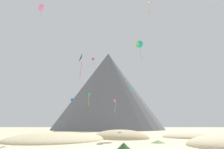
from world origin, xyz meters
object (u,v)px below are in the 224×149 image
(bush_ridge_crest, at_px, (124,146))
(kite_white_low, at_px, (64,96))
(kite_cyan_low, at_px, (132,89))
(kite_blue_low, at_px, (72,100))
(kite_lime_high, at_px, (138,43))
(bush_low_patch, at_px, (158,142))
(kite_green_low, at_px, (89,95))
(kite_teal_high, at_px, (139,44))
(kite_pink_high, at_px, (41,7))
(rock_massif, at_px, (108,91))
(kite_rainbow_low, at_px, (115,103))
(kite_orange_high, at_px, (149,4))
(kite_magenta_high, at_px, (93,59))
(kite_black_mid, at_px, (81,58))

(bush_ridge_crest, xyz_separation_m, kite_white_low, (-20.23, 44.13, 12.33))
(kite_cyan_low, bearing_deg, kite_blue_low, -154.49)
(bush_ridge_crest, height_order, kite_lime_high, kite_lime_high)
(bush_low_patch, bearing_deg, kite_green_low, 117.03)
(bush_low_patch, xyz_separation_m, kite_white_low, (-26.01, 35.35, 12.51))
(kite_teal_high, bearing_deg, kite_pink_high, -162.58)
(rock_massif, distance_m, kite_cyan_low, 71.04)
(kite_rainbow_low, bearing_deg, kite_blue_low, -49.45)
(kite_orange_high, bearing_deg, kite_lime_high, 45.15)
(kite_rainbow_low, xyz_separation_m, kite_magenta_high, (-8.26, -8.71, 16.28))
(bush_low_patch, relative_size, kite_lime_high, 1.39)
(kite_orange_high, xyz_separation_m, kite_rainbow_low, (-11.06, 30.78, -25.89))
(kite_cyan_low, height_order, kite_teal_high, kite_teal_high)
(kite_green_low, xyz_separation_m, kite_magenta_high, (0.08, 7.37, 15.14))
(bush_ridge_crest, xyz_separation_m, kite_lime_high, (5.54, 35.86, 28.34))
(rock_massif, xyz_separation_m, kite_rainbow_low, (5.14, -39.77, -11.59))
(kite_teal_high, height_order, kite_pink_high, kite_pink_high)
(kite_orange_high, xyz_separation_m, kite_blue_low, (-24.02, 10.31, -26.85))
(kite_green_low, distance_m, kite_blue_low, 6.70)
(kite_green_low, bearing_deg, kite_teal_high, 98.27)
(kite_pink_high, bearing_deg, kite_teal_high, 34.98)
(bush_low_patch, height_order, kite_rainbow_low, kite_rainbow_low)
(kite_black_mid, bearing_deg, kite_teal_high, -64.66)
(kite_black_mid, bearing_deg, kite_green_low, -19.44)
(kite_green_low, xyz_separation_m, kite_black_mid, (0.79, -19.77, 6.55))
(kite_cyan_low, xyz_separation_m, kite_magenta_high, (-13.67, 20.91, 15.61))
(kite_cyan_low, height_order, kite_black_mid, kite_black_mid)
(bush_ridge_crest, bearing_deg, rock_massif, 94.53)
(rock_massif, relative_size, kite_white_low, 99.14)
(rock_massif, height_order, kite_pink_high, rock_massif)
(kite_pink_high, bearing_deg, kite_orange_high, 13.16)
(kite_orange_high, height_order, kite_lime_high, kite_orange_high)
(bush_low_patch, distance_m, kite_lime_high, 39.32)
(kite_green_low, relative_size, kite_rainbow_low, 0.87)
(bush_low_patch, bearing_deg, kite_magenta_high, 112.51)
(bush_low_patch, xyz_separation_m, kite_green_low, (-16.71, 32.75, 12.44))
(rock_massif, relative_size, kite_cyan_low, 113.13)
(kite_cyan_low, bearing_deg, kite_white_low, -162.98)
(bush_low_patch, relative_size, kite_cyan_low, 3.08)
(kite_pink_high, relative_size, kite_black_mid, 0.67)
(kite_lime_high, bearing_deg, bush_low_patch, 155.22)
(kite_pink_high, distance_m, kite_lime_high, 33.60)
(kite_teal_high, relative_size, kite_rainbow_low, 1.20)
(bush_ridge_crest, relative_size, kite_black_mid, 0.27)
(kite_pink_high, relative_size, kite_magenta_high, 1.14)
(kite_lime_high, relative_size, kite_blue_low, 1.90)
(bush_ridge_crest, height_order, rock_massif, rock_massif)
(kite_cyan_low, distance_m, kite_green_low, 19.31)
(kite_cyan_low, height_order, kite_magenta_high, kite_magenta_high)
(kite_blue_low, bearing_deg, kite_black_mid, -148.06)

